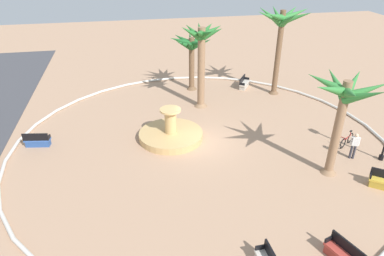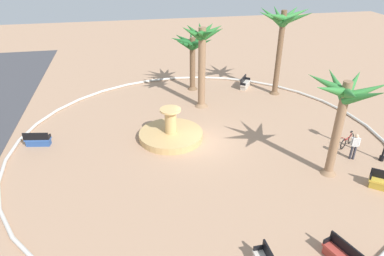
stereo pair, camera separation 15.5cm
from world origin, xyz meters
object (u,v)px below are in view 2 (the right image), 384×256
(fountain, at_px, (171,134))
(palm_tree_near_fountain, at_px, (283,27))
(bench_west, at_px, (245,84))
(bench_southwest, at_px, (38,141))
(bicycle_red_frame, at_px, (347,141))
(person_cyclist_helmet, at_px, (355,145))
(palm_tree_by_curb, at_px, (192,48))
(palm_tree_far_side, at_px, (344,103))
(bench_north, at_px, (341,256))
(palm_tree_mid_plaza, at_px, (202,48))

(fountain, bearing_deg, palm_tree_near_fountain, -58.50)
(bench_west, height_order, bench_southwest, same)
(fountain, distance_m, palm_tree_near_fountain, 12.55)
(bicycle_red_frame, xyz_separation_m, person_cyclist_helmet, (-1.40, 0.52, 0.57))
(palm_tree_by_curb, relative_size, bench_west, 2.98)
(bench_west, bearing_deg, bench_southwest, 113.57)
(palm_tree_far_side, bearing_deg, bench_west, 2.67)
(palm_tree_near_fountain, xyz_separation_m, person_cyclist_helmet, (-10.39, -0.65, -4.65))
(palm_tree_by_curb, xyz_separation_m, bench_north, (-19.57, -2.50, -3.32))
(palm_tree_by_curb, bearing_deg, palm_tree_mid_plaza, -179.28)
(bench_north, height_order, bench_southwest, same)
(bicycle_red_frame, bearing_deg, person_cyclist_helmet, 159.71)
(fountain, distance_m, person_cyclist_helmet, 11.29)
(bench_southwest, xyz_separation_m, bicycle_red_frame, (-3.69, -19.34, 0.04))
(palm_tree_by_curb, height_order, palm_tree_mid_plaza, palm_tree_mid_plaza)
(bench_north, bearing_deg, palm_tree_near_fountain, -13.74)
(bench_southwest, bearing_deg, fountain, -94.36)
(person_cyclist_helmet, bearing_deg, fountain, 66.76)
(palm_tree_mid_plaza, relative_size, palm_tree_far_side, 1.11)
(fountain, bearing_deg, palm_tree_far_side, -124.00)
(bench_west, height_order, bench_north, same)
(palm_tree_far_side, bearing_deg, fountain, 56.00)
(palm_tree_mid_plaza, bearing_deg, bicycle_red_frame, -134.20)
(bench_north, xyz_separation_m, bicycle_red_frame, (8.31, -5.40, 0.04))
(palm_tree_mid_plaza, height_order, bench_north, palm_tree_mid_plaza)
(palm_tree_mid_plaza, relative_size, bicycle_red_frame, 4.30)
(bench_west, distance_m, bicycle_red_frame, 11.19)
(palm_tree_by_curb, xyz_separation_m, person_cyclist_helmet, (-12.67, -7.38, -2.71))
(palm_tree_mid_plaza, bearing_deg, bench_west, -56.26)
(bench_north, bearing_deg, person_cyclist_helmet, -35.25)
(fountain, xyz_separation_m, palm_tree_by_curb, (8.22, -2.97, 3.35))
(palm_tree_mid_plaza, relative_size, bench_southwest, 3.87)
(bench_west, bearing_deg, palm_tree_mid_plaza, 123.74)
(palm_tree_far_side, xyz_separation_m, bicycle_red_frame, (2.49, -2.67, -3.97))
(palm_tree_near_fountain, relative_size, palm_tree_far_side, 1.23)
(bench_west, xyz_separation_m, bench_southwest, (-7.01, 16.06, 0.00))
(palm_tree_far_side, relative_size, bicycle_red_frame, 3.88)
(palm_tree_by_curb, relative_size, bench_north, 2.86)
(palm_tree_by_curb, relative_size, bicycle_red_frame, 3.21)
(palm_tree_far_side, height_order, bench_north, palm_tree_far_side)
(palm_tree_by_curb, distance_m, palm_tree_mid_plaza, 3.76)
(bicycle_red_frame, relative_size, person_cyclist_helmet, 0.88)
(bench_north, distance_m, person_cyclist_helmet, 8.47)
(fountain, distance_m, bicycle_red_frame, 11.29)
(palm_tree_near_fountain, relative_size, bench_north, 4.26)
(palm_tree_by_curb, xyz_separation_m, bench_southwest, (-7.57, 11.44, -3.32))
(palm_tree_near_fountain, relative_size, person_cyclist_helmet, 4.21)
(bench_west, height_order, person_cyclist_helmet, person_cyclist_helmet)
(bench_southwest, relative_size, bicycle_red_frame, 1.11)
(palm_tree_far_side, bearing_deg, bench_north, 154.83)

